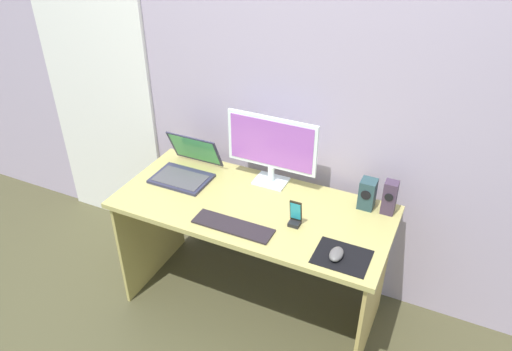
{
  "coord_description": "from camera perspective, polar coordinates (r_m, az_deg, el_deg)",
  "views": [
    {
      "loc": [
        0.89,
        -1.85,
        2.21
      ],
      "look_at": [
        0.03,
        -0.02,
        0.93
      ],
      "focal_mm": 34.05,
      "sensor_mm": 36.0,
      "label": 1
    }
  ],
  "objects": [
    {
      "name": "mousepad",
      "position": [
        2.25,
        10.06,
        -9.38
      ],
      "size": [
        0.25,
        0.2,
        0.0
      ],
      "primitive_type": "cube",
      "color": "black",
      "rests_on": "desk"
    },
    {
      "name": "ground_plane",
      "position": [
        3.01,
        -0.38,
        -14.71
      ],
      "size": [
        8.0,
        8.0,
        0.0
      ],
      "primitive_type": "plane",
      "color": "#45432A"
    },
    {
      "name": "wall_back",
      "position": [
        2.61,
        3.52,
        10.84
      ],
      "size": [
        6.0,
        0.04,
        2.5
      ],
      "primitive_type": "cube",
      "color": "#AA9CB5",
      "rests_on": "ground_plane"
    },
    {
      "name": "monitor",
      "position": [
        2.6,
        1.85,
        3.34
      ],
      "size": [
        0.51,
        0.14,
        0.4
      ],
      "color": "white",
      "rests_on": "desk"
    },
    {
      "name": "speaker_right",
      "position": [
        2.52,
        15.43,
        -2.5
      ],
      "size": [
        0.07,
        0.07,
        0.18
      ],
      "color": "#3E2E44",
      "rests_on": "desk"
    },
    {
      "name": "desk",
      "position": [
        2.62,
        -0.42,
        -6.09
      ],
      "size": [
        1.45,
        0.65,
        0.73
      ],
      "color": "tan",
      "rests_on": "ground_plane"
    },
    {
      "name": "speaker_near_monitor",
      "position": [
        2.54,
        12.96,
        -2.11
      ],
      "size": [
        0.08,
        0.09,
        0.16
      ],
      "color": "#274349",
      "rests_on": "desk"
    },
    {
      "name": "mouse",
      "position": [
        2.23,
        9.42,
        -9.09
      ],
      "size": [
        0.06,
        0.1,
        0.04
      ],
      "primitive_type": "ellipsoid",
      "rotation": [
        0.0,
        0.0,
        -0.01
      ],
      "color": "#585656",
      "rests_on": "mousepad"
    },
    {
      "name": "phone_in_dock",
      "position": [
        2.38,
        4.63,
        -4.83
      ],
      "size": [
        0.06,
        0.05,
        0.14
      ],
      "color": "black",
      "rests_on": "desk"
    },
    {
      "name": "door_left",
      "position": [
        3.34,
        -18.02,
        9.76
      ],
      "size": [
        0.82,
        0.02,
        2.02
      ],
      "primitive_type": "cube",
      "color": "white",
      "rests_on": "ground_plane"
    },
    {
      "name": "laptop",
      "position": [
        2.78,
        -8.23,
        0.82
      ],
      "size": [
        0.32,
        0.32,
        0.22
      ],
      "color": "#2C2C44",
      "rests_on": "desk"
    },
    {
      "name": "keyboard_external",
      "position": [
        2.38,
        -2.73,
        -5.95
      ],
      "size": [
        0.41,
        0.12,
        0.01
      ],
      "primitive_type": "cube",
      "rotation": [
        0.0,
        0.0,
        0.0
      ],
      "color": "black",
      "rests_on": "desk"
    }
  ]
}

